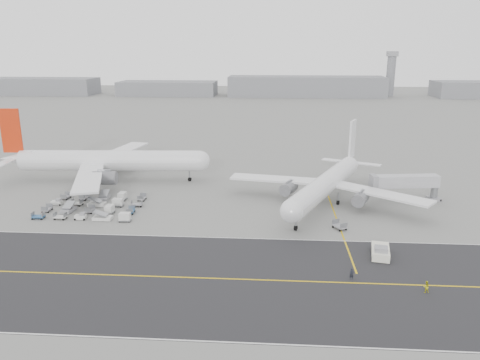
# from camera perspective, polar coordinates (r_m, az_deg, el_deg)

# --- Properties ---
(ground) EXTENTS (700.00, 700.00, 0.00)m
(ground) POSITION_cam_1_polar(r_m,az_deg,el_deg) (90.12, -6.88, -6.33)
(ground) COLOR gray
(ground) RESTS_ON ground
(taxiway) EXTENTS (220.00, 59.00, 0.03)m
(taxiway) POSITION_cam_1_polar(r_m,az_deg,el_deg) (73.21, -5.58, -11.77)
(taxiway) COLOR #2D2C2F
(taxiway) RESTS_ON ground
(horizon_buildings) EXTENTS (520.00, 28.00, 28.00)m
(horizon_buildings) POSITION_cam_1_polar(r_m,az_deg,el_deg) (343.82, 6.30, 10.13)
(horizon_buildings) COLOR gray
(horizon_buildings) RESTS_ON ground
(control_tower) EXTENTS (7.00, 7.00, 31.25)m
(control_tower) POSITION_cam_1_polar(r_m,az_deg,el_deg) (357.23, 17.90, 12.31)
(control_tower) COLOR gray
(control_tower) RESTS_ON ground
(airliner_a) EXTENTS (55.08, 54.36, 18.99)m
(airliner_a) POSITION_cam_1_polar(r_m,az_deg,el_deg) (126.73, -16.12, 2.29)
(airliner_a) COLOR white
(airliner_a) RESTS_ON ground
(airliner_b) EXTENTS (43.06, 44.08, 16.11)m
(airliner_b) POSITION_cam_1_polar(r_m,az_deg,el_deg) (106.16, 10.54, -0.38)
(airliner_b) COLOR white
(airliner_b) RESTS_ON ground
(pushback_tug) EXTENTS (3.86, 7.93, 2.23)m
(pushback_tug) POSITION_cam_1_polar(r_m,az_deg,el_deg) (82.67, 16.75, -8.35)
(pushback_tug) COLOR white
(pushback_tug) RESTS_ON ground
(jet_bridge) EXTENTS (16.57, 5.13, 6.19)m
(jet_bridge) POSITION_cam_1_polar(r_m,az_deg,el_deg) (112.56, 19.55, -0.29)
(jet_bridge) COLOR gray
(jet_bridge) RESTS_ON ground
(gse_cluster) EXTENTS (25.68, 20.43, 1.88)m
(gse_cluster) POSITION_cam_1_polar(r_m,az_deg,el_deg) (106.62, -17.46, -3.42)
(gse_cluster) COLOR #939499
(gse_cluster) RESTS_ON ground
(stray_dolly) EXTENTS (2.85, 3.23, 1.69)m
(stray_dolly) POSITION_cam_1_polar(r_m,az_deg,el_deg) (93.00, 12.03, -5.86)
(stray_dolly) COLOR silver
(stray_dolly) RESTS_ON ground
(ground_crew_a) EXTENTS (0.73, 0.54, 1.85)m
(ground_crew_a) POSITION_cam_1_polar(r_m,az_deg,el_deg) (73.91, 13.46, -11.08)
(ground_crew_a) COLOR black
(ground_crew_a) RESTS_ON ground
(ground_crew_b) EXTENTS (0.94, 0.77, 1.79)m
(ground_crew_b) POSITION_cam_1_polar(r_m,az_deg,el_deg) (73.57, 21.74, -11.99)
(ground_crew_b) COLOR gold
(ground_crew_b) RESTS_ON ground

